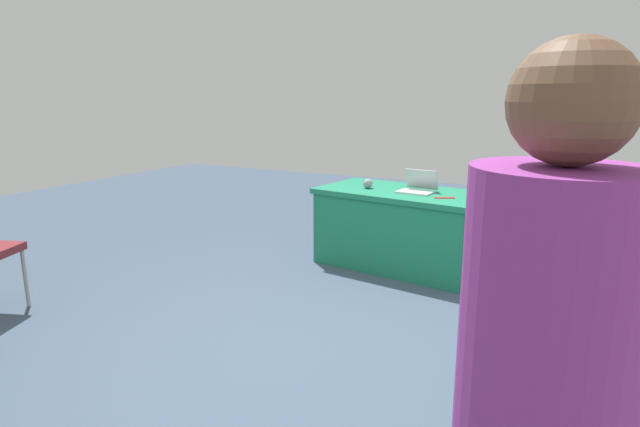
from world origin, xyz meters
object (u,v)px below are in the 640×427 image
object	(u,v)px
table_foreground	(401,228)
yarn_ball	(368,184)
chair_aisle	(533,209)
laptop_silver	(417,188)
scissors_red	(445,198)

from	to	relation	value
table_foreground	yarn_ball	size ratio (longest dim) A/B	18.19
table_foreground	yarn_ball	distance (m)	0.54
table_foreground	chair_aisle	bearing A→B (deg)	-149.36
laptop_silver	scissors_red	size ratio (longest dim) A/B	1.91
table_foreground	chair_aisle	xyz separation A→B (m)	(-1.12, -0.66, 0.18)
table_foreground	scissors_red	world-z (taller)	scissors_red
laptop_silver	scissors_red	xyz separation A→B (m)	(-0.31, 0.17, -0.04)
yarn_ball	table_foreground	bearing A→B (deg)	-172.82
chair_aisle	scissors_red	distance (m)	1.11
laptop_silver	scissors_red	distance (m)	0.35
yarn_ball	laptop_silver	bearing A→B (deg)	-178.29
laptop_silver	yarn_ball	world-z (taller)	laptop_silver
table_foreground	laptop_silver	world-z (taller)	laptop_silver
table_foreground	laptop_silver	distance (m)	0.44
chair_aisle	laptop_silver	bearing A→B (deg)	-93.91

